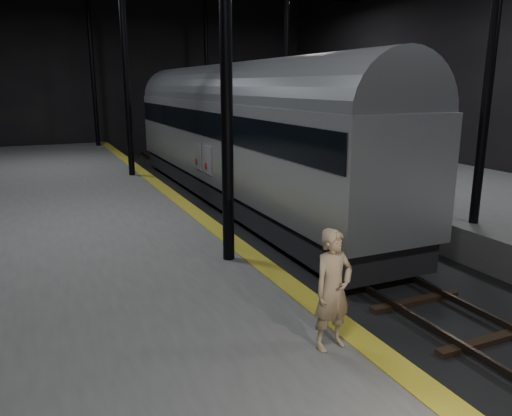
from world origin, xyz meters
TOP-DOWN VIEW (x-y plane):
  - ground at (0.00, 0.00)m, footprint 44.00×44.00m
  - platform_left at (-7.50, 0.00)m, footprint 9.00×43.80m
  - platform_right at (7.50, 0.00)m, footprint 9.00×43.80m
  - tactile_strip at (-3.25, 0.00)m, footprint 0.50×43.80m
  - track at (0.00, 0.00)m, footprint 2.40×43.00m
  - train at (-0.00, 5.14)m, footprint 3.15×21.06m
  - woman at (-3.80, -8.35)m, footprint 0.74×0.54m

SIDE VIEW (x-z plane):
  - ground at x=0.00m, z-range 0.00..0.00m
  - track at x=0.00m, z-range -0.05..0.19m
  - platform_left at x=-7.50m, z-range 0.00..1.00m
  - platform_right at x=7.50m, z-range 0.00..1.00m
  - tactile_strip at x=-3.25m, z-range 1.00..1.01m
  - woman at x=-3.80m, z-range 1.00..2.87m
  - train at x=0.00m, z-range 0.33..5.96m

